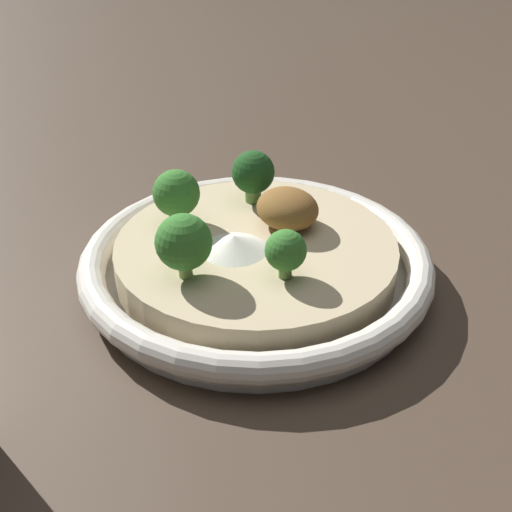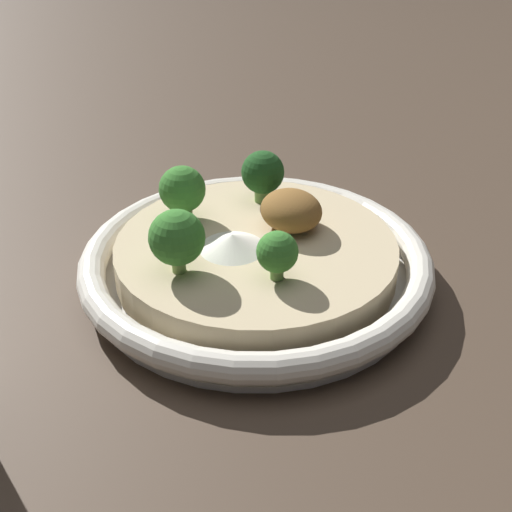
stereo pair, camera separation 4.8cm
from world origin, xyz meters
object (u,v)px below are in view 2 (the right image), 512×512
at_px(broccoli_front_right, 177,238).
at_px(broccoli_back_left, 263,174).
at_px(broccoli_right, 277,253).
at_px(broccoli_front_left, 182,190).
at_px(risotto_bowl, 256,261).

distance_m(broccoli_front_right, broccoli_back_left, 0.12).
relative_size(broccoli_right, broccoli_back_left, 0.81).
bearing_deg(broccoli_back_left, broccoli_front_left, -92.37).
height_order(risotto_bowl, broccoli_back_left, broccoli_back_left).
bearing_deg(broccoli_right, broccoli_back_left, 156.42).
relative_size(risotto_bowl, broccoli_front_right, 5.74).
height_order(broccoli_front_left, broccoli_right, broccoli_front_left).
height_order(risotto_bowl, broccoli_front_right, broccoli_front_right).
distance_m(broccoli_front_left, broccoli_right, 0.11).
bearing_deg(broccoli_front_right, broccoli_front_left, 155.04).
xyz_separation_m(risotto_bowl, broccoli_back_left, (-0.05, 0.04, 0.04)).
height_order(broccoli_front_right, broccoli_back_left, broccoli_front_right).
distance_m(risotto_bowl, broccoli_back_left, 0.08).
distance_m(risotto_bowl, broccoli_right, 0.06).
height_order(broccoli_front_left, broccoli_front_right, broccoli_front_right).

